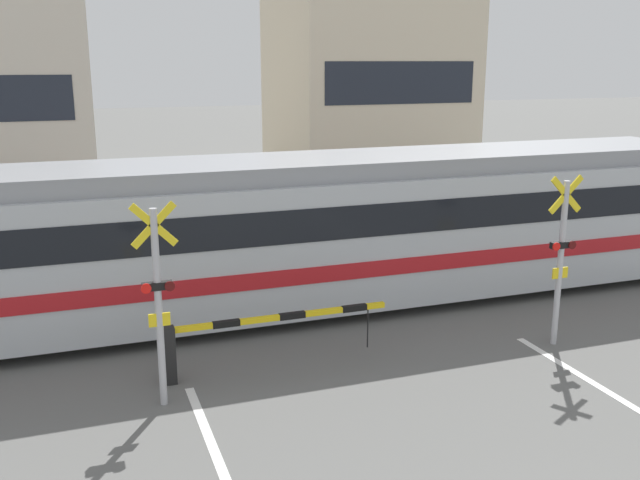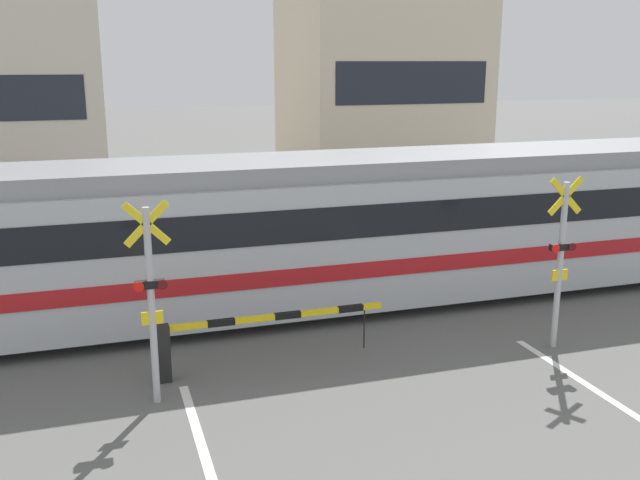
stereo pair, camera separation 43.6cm
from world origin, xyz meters
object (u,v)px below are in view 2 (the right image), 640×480
object	(u,v)px
commuter_train	(267,232)
crossing_barrier_near	(229,333)
crossing_signal_right	(561,255)
crossing_signal_left	(151,295)
crossing_barrier_far	(366,237)
pedestrian	(233,212)

from	to	relation	value
commuter_train	crossing_barrier_near	bearing A→B (deg)	-115.94
crossing_barrier_near	crossing_signal_right	distance (m)	6.01
crossing_signal_left	crossing_signal_right	bearing A→B (deg)	0.00
commuter_train	crossing_signal_right	bearing A→B (deg)	-37.28
crossing_barrier_far	crossing_signal_left	size ratio (longest dim) A/B	1.23
crossing_signal_right	pedestrian	distance (m)	10.32
crossing_barrier_near	crossing_signal_right	xyz separation A→B (m)	(5.88, -0.71, 1.03)
crossing_barrier_far	crossing_barrier_near	bearing A→B (deg)	-129.84
crossing_barrier_far	pedestrian	bearing A→B (deg)	131.42
crossing_barrier_near	pedestrian	distance (m)	8.91
commuter_train	crossing_signal_right	world-z (taller)	commuter_train
crossing_barrier_far	crossing_signal_left	xyz separation A→B (m)	(-5.88, -6.24, 1.03)
crossing_barrier_far	crossing_signal_right	xyz separation A→B (m)	(1.27, -6.24, 1.03)
commuter_train	crossing_signal_left	distance (m)	4.33
commuter_train	crossing_signal_right	distance (m)	5.71
crossing_barrier_near	crossing_barrier_far	distance (m)	7.20
crossing_barrier_near	crossing_signal_right	bearing A→B (deg)	-6.85
commuter_train	crossing_barrier_near	distance (m)	3.22
crossing_barrier_far	crossing_signal_right	world-z (taller)	crossing_signal_right
crossing_barrier_far	pedestrian	size ratio (longest dim) A/B	2.48
commuter_train	crossing_barrier_near	xyz separation A→B (m)	(-1.34, -2.75, -1.00)
crossing_barrier_far	crossing_signal_right	distance (m)	6.45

